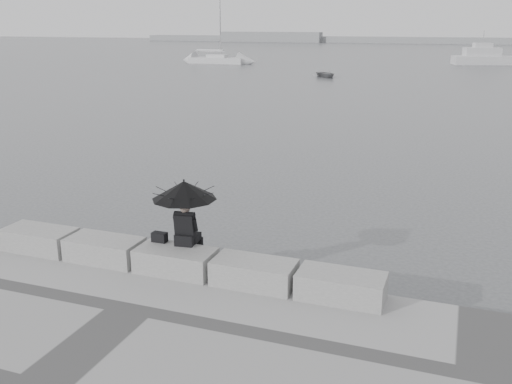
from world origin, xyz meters
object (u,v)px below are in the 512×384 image
at_px(seated_person, 184,196).
at_px(motor_cruiser, 488,58).
at_px(sailboat_left, 217,60).
at_px(dinghy, 326,74).

distance_m(seated_person, motor_cruiser, 74.72).
relative_size(seated_person, sailboat_left, 0.11).
relative_size(sailboat_left, motor_cruiser, 1.36).
xyz_separation_m(seated_person, sailboat_left, (-27.51, 63.53, -1.51)).
bearing_deg(seated_person, sailboat_left, 105.93).
relative_size(seated_person, dinghy, 0.41).
xyz_separation_m(seated_person, motor_cruiser, (7.30, 74.35, -1.14)).
height_order(motor_cruiser, dinghy, motor_cruiser).
relative_size(sailboat_left, dinghy, 3.83).
height_order(sailboat_left, motor_cruiser, sailboat_left).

